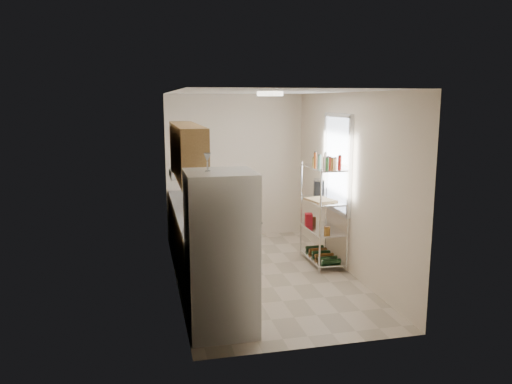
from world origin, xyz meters
TOP-DOWN VIEW (x-y plane):
  - room at (0.00, 0.00)m, footprint 2.52×4.42m
  - counter_run at (-0.92, 0.44)m, footprint 0.63×3.51m
  - upper_cabinets at (-1.05, 0.10)m, footprint 0.33×2.20m
  - range_hood at (-1.00, 0.90)m, footprint 0.50×0.60m
  - window at (1.23, 0.35)m, footprint 0.06×1.00m
  - bakers_rack at (1.00, 0.30)m, footprint 0.45×0.90m
  - ceiling_dome at (0.00, -0.30)m, footprint 0.34×0.34m
  - refrigerator at (-0.87, -1.58)m, footprint 0.72×0.72m
  - wine_glass_a at (-1.00, -1.57)m, footprint 0.07×0.07m
  - wine_glass_b at (-0.99, -1.53)m, footprint 0.07×0.07m
  - rice_cooker at (-0.89, 0.49)m, footprint 0.28×0.28m
  - frying_pan_large at (-0.92, 0.99)m, footprint 0.29×0.29m
  - frying_pan_small at (-0.88, 1.30)m, footprint 0.25×0.25m
  - cutting_board at (0.92, 0.21)m, footprint 0.43×0.50m
  - espresso_machine at (1.04, 0.63)m, footprint 0.20×0.25m
  - storage_bag at (0.87, 0.58)m, footprint 0.14×0.17m

SIDE VIEW (x-z plane):
  - counter_run at x=-0.92m, z-range 0.00..0.90m
  - storage_bag at x=0.87m, z-range 0.56..0.74m
  - refrigerator at x=-0.87m, z-range 0.00..1.76m
  - frying_pan_small at x=-0.88m, z-range 0.90..0.94m
  - frying_pan_large at x=-0.92m, z-range 0.90..0.95m
  - rice_cooker at x=-0.89m, z-range 0.90..1.12m
  - cutting_board at x=0.92m, z-range 1.01..1.04m
  - bakers_rack at x=1.00m, z-range 0.24..1.97m
  - espresso_machine at x=1.04m, z-range 1.01..1.27m
  - room at x=0.00m, z-range -0.01..2.61m
  - range_hood at x=-1.00m, z-range 1.33..1.45m
  - window at x=1.23m, z-range 0.82..2.28m
  - upper_cabinets at x=-1.05m, z-range 1.45..2.17m
  - wine_glass_a at x=-1.00m, z-range 1.76..1.95m
  - wine_glass_b at x=-0.99m, z-range 1.76..1.95m
  - ceiling_dome at x=0.00m, z-range 2.54..2.60m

